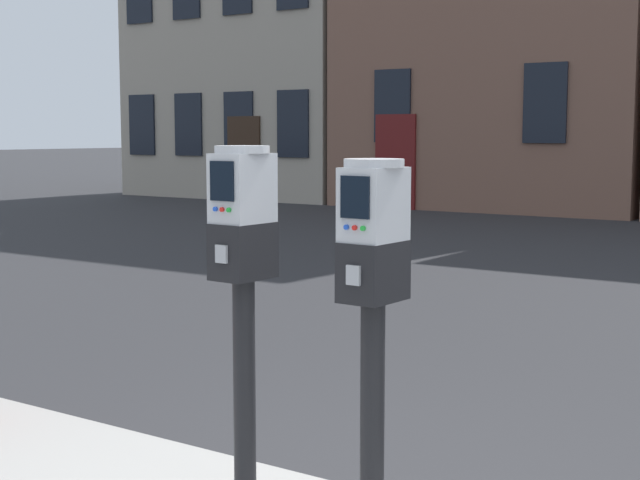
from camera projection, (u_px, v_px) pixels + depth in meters
parking_meter_near_kerb at (243, 263)px, 3.68m from camera, size 0.23×0.26×1.49m
parking_meter_twin_adjacent at (373, 284)px, 3.34m from camera, size 0.23×0.26×1.45m
townhouse_orange_brick at (294, 7)px, 25.96m from camera, size 6.66×7.10×10.40m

